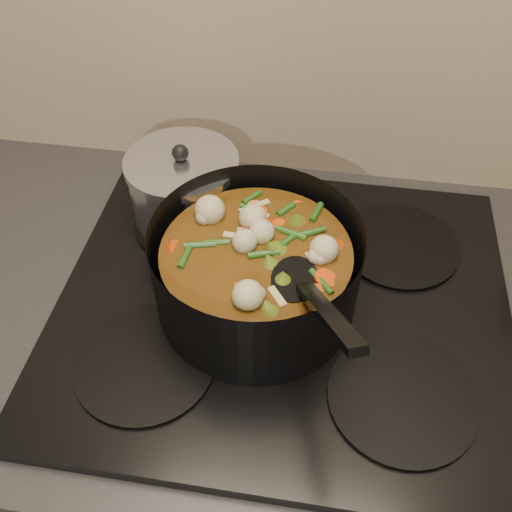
# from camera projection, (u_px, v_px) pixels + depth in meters

# --- Properties ---
(counter) EXTENTS (2.64, 0.64, 0.91)m
(counter) POSITION_uv_depth(u_px,v_px,m) (275.00, 448.00, 1.14)
(counter) COLOR brown
(counter) RESTS_ON ground
(stovetop) EXTENTS (0.62, 0.54, 0.03)m
(stovetop) POSITION_uv_depth(u_px,v_px,m) (283.00, 304.00, 0.80)
(stovetop) COLOR black
(stovetop) RESTS_ON counter
(stockpot) EXTENTS (0.31, 0.36, 0.20)m
(stockpot) POSITION_uv_depth(u_px,v_px,m) (256.00, 272.00, 0.74)
(stockpot) COLOR black
(stockpot) RESTS_ON stovetop
(saucepan) EXTENTS (0.17, 0.17, 0.14)m
(saucepan) POSITION_uv_depth(u_px,v_px,m) (184.00, 189.00, 0.86)
(saucepan) COLOR silver
(saucepan) RESTS_ON stovetop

